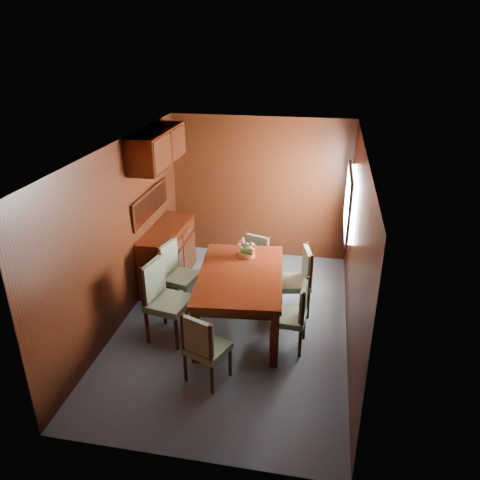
% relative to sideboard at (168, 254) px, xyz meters
% --- Properties ---
extents(ground, '(4.50, 4.50, 0.00)m').
position_rel_sideboard_xyz_m(ground, '(1.25, -1.00, -0.45)').
color(ground, '#3E4A55').
rests_on(ground, ground).
extents(room_shell, '(3.06, 4.52, 2.41)m').
position_rel_sideboard_xyz_m(room_shell, '(1.15, -0.67, 1.18)').
color(room_shell, black).
rests_on(room_shell, ground).
extents(sideboard, '(0.48, 1.40, 0.90)m').
position_rel_sideboard_xyz_m(sideboard, '(0.00, 0.00, 0.00)').
color(sideboard, '#321006').
rests_on(sideboard, ground).
extents(dining_table, '(1.23, 1.80, 0.80)m').
position_rel_sideboard_xyz_m(dining_table, '(1.34, -1.03, 0.24)').
color(dining_table, '#321006').
rests_on(dining_table, ground).
extents(chair_left_near, '(0.57, 0.59, 1.07)m').
position_rel_sideboard_xyz_m(chair_left_near, '(0.42, -1.42, 0.14)').
color(chair_left_near, black).
rests_on(chair_left_near, ground).
extents(chair_left_far, '(0.53, 0.55, 0.97)m').
position_rel_sideboard_xyz_m(chair_left_far, '(0.34, -0.68, 0.09)').
color(chair_left_far, black).
rests_on(chair_left_far, ground).
extents(chair_right_near, '(0.44, 0.46, 0.90)m').
position_rel_sideboard_xyz_m(chair_right_near, '(2.08, -1.36, 0.05)').
color(chair_right_near, black).
rests_on(chair_right_near, ground).
extents(chair_right_far, '(0.53, 0.55, 0.97)m').
position_rel_sideboard_xyz_m(chair_right_far, '(2.07, -0.52, 0.09)').
color(chair_right_far, black).
rests_on(chair_right_far, ground).
extents(chair_head, '(0.55, 0.54, 0.90)m').
position_rel_sideboard_xyz_m(chair_head, '(1.15, -2.19, 0.05)').
color(chair_head, black).
rests_on(chair_head, ground).
extents(chair_foot, '(0.51, 0.50, 0.87)m').
position_rel_sideboard_xyz_m(chair_foot, '(1.36, -0.02, 0.03)').
color(chair_foot, black).
rests_on(chair_foot, ground).
extents(flower_centerpiece, '(0.26, 0.26, 0.26)m').
position_rel_sideboard_xyz_m(flower_centerpiece, '(1.34, -0.54, 0.47)').
color(flower_centerpiece, '#A74F33').
rests_on(flower_centerpiece, dining_table).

